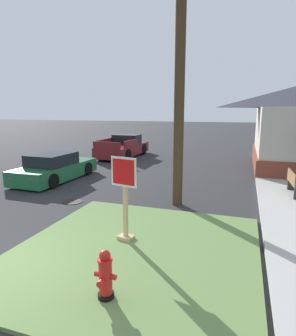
# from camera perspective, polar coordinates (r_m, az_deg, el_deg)

# --- Properties ---
(grass_corner_patch) EXTENTS (5.32, 5.65, 0.08)m
(grass_corner_patch) POSITION_cam_1_polar(r_m,az_deg,el_deg) (6.74, -2.56, -16.09)
(grass_corner_patch) COLOR #668447
(grass_corner_patch) RESTS_ON ground
(sidewalk_strip) EXTENTS (2.20, 19.83, 0.12)m
(sidewalk_strip) POSITION_cam_1_polar(r_m,az_deg,el_deg) (11.10, 26.64, -6.05)
(sidewalk_strip) COLOR #B2AFA8
(sidewalk_strip) RESTS_ON ground
(fire_hydrant) EXTENTS (0.38, 0.34, 0.85)m
(fire_hydrant) POSITION_cam_1_polar(r_m,az_deg,el_deg) (5.09, -8.45, -20.34)
(fire_hydrant) COLOR black
(fire_hydrant) RESTS_ON grass_corner_patch
(stop_sign) EXTENTS (0.68, 0.35, 2.02)m
(stop_sign) POSITION_cam_1_polar(r_m,az_deg,el_deg) (6.86, -4.58, -6.54)
(stop_sign) COLOR tan
(stop_sign) RESTS_ON grass_corner_patch
(manhole_cover) EXTENTS (0.70, 0.70, 0.02)m
(manhole_cover) POSITION_cam_1_polar(r_m,az_deg,el_deg) (10.50, -14.70, -6.45)
(manhole_cover) COLOR black
(manhole_cover) RESTS_ON ground
(parked_sedan_green) EXTENTS (1.97, 4.41, 1.25)m
(parked_sedan_green) POSITION_cam_1_polar(r_m,az_deg,el_deg) (13.89, -17.94, -0.05)
(parked_sedan_green) COLOR #1E6038
(parked_sedan_green) RESTS_ON ground
(pickup_truck_maroon) EXTENTS (2.18, 5.01, 1.48)m
(pickup_truck_maroon) POSITION_cam_1_polar(r_m,az_deg,el_deg) (20.05, -4.88, 4.01)
(pickup_truck_maroon) COLOR maroon
(pickup_truck_maroon) RESTS_ON ground
(street_bench) EXTENTS (0.45, 1.49, 0.85)m
(street_bench) POSITION_cam_1_polar(r_m,az_deg,el_deg) (11.78, 27.04, -2.50)
(street_bench) COLOR brown
(street_bench) RESTS_ON sidewalk_strip
(utility_pole) EXTENTS (1.68, 0.33, 10.02)m
(utility_pole) POSITION_cam_1_polar(r_m,az_deg,el_deg) (9.64, 6.43, 23.36)
(utility_pole) COLOR #42301E
(utility_pole) RESTS_ON ground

